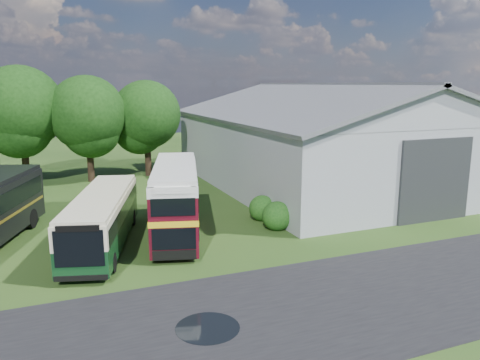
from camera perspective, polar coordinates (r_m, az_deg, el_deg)
name	(u,v)px	position (r m, az deg, el deg)	size (l,w,h in m)	color
ground	(220,286)	(19.61, -2.51, -12.83)	(120.00, 120.00, 0.00)	#1D3912
asphalt_road	(322,305)	(18.36, 9.96, -14.80)	(60.00, 8.00, 0.02)	black
puddle	(208,328)	(16.64, -3.97, -17.61)	(2.20, 2.20, 0.01)	black
storage_shed	(326,133)	(39.12, 10.43, 5.68)	(18.80, 24.80, 8.15)	gray
tree_mid	(21,108)	(41.72, -25.18, 7.92)	(6.80, 6.80, 9.60)	black
tree_right_a	(87,114)	(40.80, -18.11, 7.69)	(6.26, 6.26, 8.83)	black
tree_right_b	(146,115)	(42.26, -11.35, 7.81)	(5.98, 5.98, 8.45)	black
shrub_front	(277,229)	(26.83, 4.50, -5.99)	(1.70, 1.70, 1.70)	#194714
shrub_mid	(262,220)	(28.55, 2.70, -4.87)	(1.60, 1.60, 1.60)	#194714
bus_green_single	(102,219)	(24.61, -16.42, -4.54)	(5.01, 10.17, 2.74)	black
bus_maroon_double	(176,200)	(25.56, -7.84, -2.44)	(4.67, 9.34, 3.89)	black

